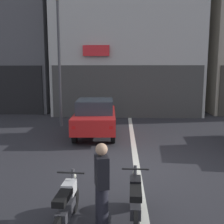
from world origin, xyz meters
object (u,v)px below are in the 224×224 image
Objects in this scene: motorcycle_white_row_leftmost at (67,205)px; person_by_motorcycles at (102,187)px; motorcycle_black_row_left_mid at (135,200)px; car_silver_down_street at (151,97)px; car_red_crossing_near at (95,116)px; street_lamp at (59,47)px.

motorcycle_white_row_leftmost is 1.00× the size of person_by_motorcycles.
motorcycle_black_row_left_mid is 0.80m from person_by_motorcycles.
car_silver_down_street is 2.46× the size of motorcycle_black_row_left_mid.
person_by_motorcycles is (-2.49, -15.48, -0.03)m from car_silver_down_street.
person_by_motorcycles reaches higher than motorcycle_white_row_leftmost.
street_lamp reaches higher than car_red_crossing_near.
street_lamp is at bearing -129.95° from car_silver_down_street.
car_silver_down_street is 8.92m from street_lamp.
person_by_motorcycles is at bearing -83.26° from car_red_crossing_near.
car_silver_down_street is 2.46× the size of motorcycle_white_row_leftmost.
motorcycle_black_row_left_mid is (-1.87, -15.18, -0.43)m from car_silver_down_street.
street_lamp is 10.06m from person_by_motorcycles.
car_silver_down_street is 2.46× the size of person_by_motorcycles.
street_lamp reaches higher than person_by_motorcycles.
motorcycle_black_row_left_mid is at bearing -77.87° from car_red_crossing_near.
motorcycle_black_row_left_mid is 1.00× the size of person_by_motorcycles.
street_lamp is at bearing 103.64° from motorcycle_white_row_leftmost.
motorcycle_black_row_left_mid is at bearing -97.01° from car_silver_down_street.
motorcycle_white_row_leftmost is at bearing -88.54° from car_red_crossing_near.
car_silver_down_street is at bearing 82.99° from motorcycle_black_row_left_mid.
motorcycle_white_row_leftmost is (2.19, -9.04, -3.60)m from street_lamp.
car_silver_down_street is (3.34, 8.31, 0.00)m from car_red_crossing_near.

